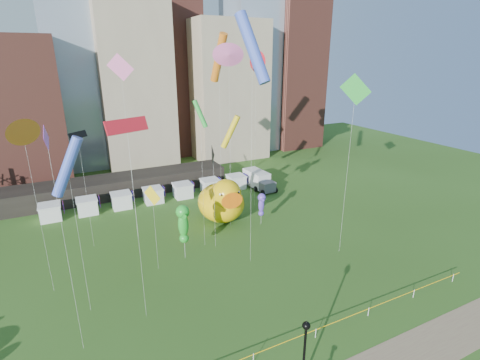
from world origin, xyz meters
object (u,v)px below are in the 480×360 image
seahorse_green (183,221)px  lamppost (305,346)px  small_duck (230,209)px  seahorse_purple (262,203)px  box_truck (258,180)px  big_duck (222,201)px

seahorse_green → lamppost: size_ratio=1.22×
small_duck → seahorse_purple: (3.07, -3.85, 1.77)m
seahorse_green → box_truck: seahorse_green is taller
seahorse_green → lamppost: 20.57m
seahorse_green → seahorse_purple: bearing=28.5°
seahorse_green → lamppost: seahorse_green is taller
small_duck → seahorse_green: size_ratio=0.71×
small_duck → seahorse_green: bearing=-119.4°
small_duck → box_truck: size_ratio=0.66×
small_duck → box_truck: bearing=65.0°
big_duck → box_truck: big_duck is taller
seahorse_green → box_truck: size_ratio=0.92×
small_duck → big_duck: bearing=-142.0°
seahorse_purple → box_truck: seahorse_purple is taller
small_duck → lamppost: size_ratio=0.87×
small_duck → seahorse_purple: seahorse_purple is taller
box_truck → lamppost: bearing=-118.4°
big_duck → box_truck: bearing=46.0°
big_duck → small_duck: bearing=21.5°
big_duck → box_truck: (11.39, 9.81, -1.62)m
lamppost → seahorse_purple: bearing=66.9°
box_truck → big_duck: bearing=-143.0°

